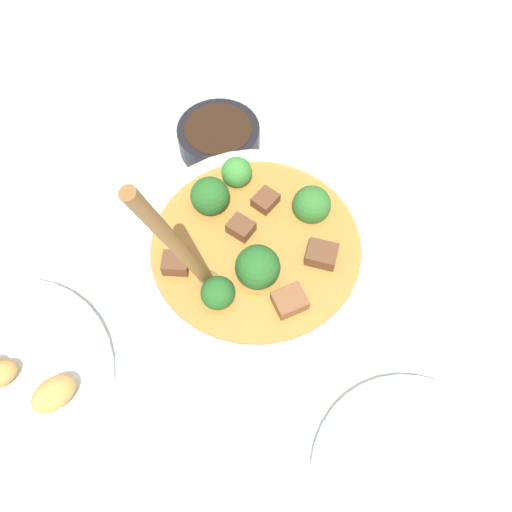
{
  "coord_description": "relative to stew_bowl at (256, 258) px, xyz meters",
  "views": [
    {
      "loc": [
        -0.01,
        -0.24,
        0.5
      ],
      "look_at": [
        0.0,
        0.0,
        0.05
      ],
      "focal_mm": 35.0,
      "sensor_mm": 36.0,
      "label": 1
    }
  ],
  "objects": [
    {
      "name": "condiment_bowl",
      "position": [
        -0.04,
        0.19,
        -0.03
      ],
      "size": [
        0.1,
        0.1,
        0.03
      ],
      "color": "black",
      "rests_on": "ground_plane"
    },
    {
      "name": "stew_bowl",
      "position": [
        0.0,
        0.0,
        0.0
      ],
      "size": [
        0.23,
        0.23,
        0.25
      ],
      "color": "white",
      "rests_on": "ground_plane"
    },
    {
      "name": "empty_plate",
      "position": [
        0.14,
        -0.21,
        -0.04
      ],
      "size": [
        0.19,
        0.19,
        0.02
      ],
      "color": "white",
      "rests_on": "ground_plane"
    },
    {
      "name": "ground_plane",
      "position": [
        0.0,
        -0.0,
        -0.05
      ],
      "size": [
        4.0,
        4.0,
        0.0
      ],
      "primitive_type": "plane",
      "color": "#ADBCAD"
    }
  ]
}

